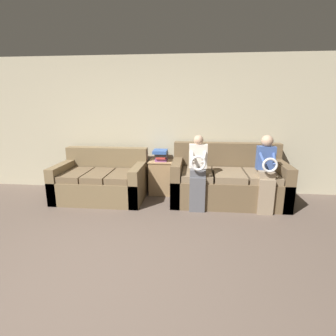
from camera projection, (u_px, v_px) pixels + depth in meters
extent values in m
plane|color=brown|center=(75.00, 296.00, 2.37)|extent=(14.00, 14.00, 0.00)
cube|color=#BCB293|center=(141.00, 125.00, 5.06)|extent=(7.59, 0.06, 2.55)
cube|color=brown|center=(227.00, 189.00, 4.60)|extent=(1.93, 0.99, 0.46)
cube|color=brown|center=(226.00, 157.00, 4.86)|extent=(1.93, 0.20, 0.53)
cube|color=brown|center=(177.00, 180.00, 4.65)|extent=(0.16, 0.99, 0.72)
cube|color=brown|center=(280.00, 183.00, 4.47)|extent=(0.16, 0.99, 0.72)
cube|color=#7A664C|center=(197.00, 174.00, 4.48)|extent=(0.50, 0.75, 0.11)
cube|color=#7A664C|center=(229.00, 175.00, 4.43)|extent=(0.50, 0.75, 0.11)
cube|color=#7A664C|center=(261.00, 176.00, 4.38)|extent=(0.50, 0.75, 0.11)
cube|color=brown|center=(102.00, 188.00, 4.75)|extent=(1.55, 0.99, 0.41)
cube|color=brown|center=(107.00, 160.00, 5.03)|extent=(1.55, 0.20, 0.47)
cube|color=brown|center=(65.00, 180.00, 4.79)|extent=(0.16, 0.99, 0.64)
cube|color=brown|center=(139.00, 183.00, 4.66)|extent=(0.16, 0.99, 0.64)
cube|color=brown|center=(76.00, 175.00, 4.64)|extent=(0.39, 0.75, 0.11)
cube|color=brown|center=(99.00, 175.00, 4.59)|extent=(0.39, 0.75, 0.11)
cube|color=brown|center=(122.00, 176.00, 4.55)|extent=(0.39, 0.75, 0.11)
cube|color=#56565B|center=(197.00, 195.00, 4.16)|extent=(0.25, 0.10, 0.57)
cube|color=#56565B|center=(198.00, 172.00, 4.21)|extent=(0.25, 0.28, 0.11)
cube|color=silver|center=(198.00, 156.00, 4.22)|extent=(0.29, 0.14, 0.38)
sphere|color=tan|center=(199.00, 140.00, 4.16)|extent=(0.15, 0.15, 0.15)
torus|color=white|center=(198.00, 163.00, 3.97)|extent=(0.24, 0.04, 0.24)
cylinder|color=silver|center=(192.00, 156.00, 4.09)|extent=(0.10, 0.31, 0.22)
cylinder|color=silver|center=(204.00, 156.00, 4.07)|extent=(0.10, 0.31, 0.22)
cube|color=gray|center=(266.00, 197.00, 4.05)|extent=(0.23, 0.10, 0.57)
cube|color=gray|center=(265.00, 174.00, 4.11)|extent=(0.23, 0.28, 0.11)
cube|color=#3D5693|center=(266.00, 158.00, 4.12)|extent=(0.27, 0.14, 0.37)
sphere|color=tan|center=(267.00, 141.00, 4.05)|extent=(0.18, 0.18, 0.18)
torus|color=white|center=(270.00, 165.00, 3.87)|extent=(0.23, 0.04, 0.23)
cylinder|color=#3D5693|center=(262.00, 158.00, 3.99)|extent=(0.10, 0.31, 0.21)
cylinder|color=#3D5693|center=(274.00, 158.00, 3.97)|extent=(0.10, 0.31, 0.21)
cube|color=#9E7A51|center=(161.00, 177.00, 5.00)|extent=(0.43, 0.40, 0.64)
cube|color=tan|center=(161.00, 161.00, 4.93)|extent=(0.45, 0.42, 0.02)
cube|color=#7A4284|center=(161.00, 159.00, 4.93)|extent=(0.21, 0.23, 0.05)
cube|color=#BC3833|center=(161.00, 157.00, 4.91)|extent=(0.17, 0.27, 0.04)
cube|color=#4C4C56|center=(162.00, 155.00, 4.89)|extent=(0.23, 0.24, 0.06)
cube|color=#33569E|center=(160.00, 152.00, 4.87)|extent=(0.26, 0.31, 0.06)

